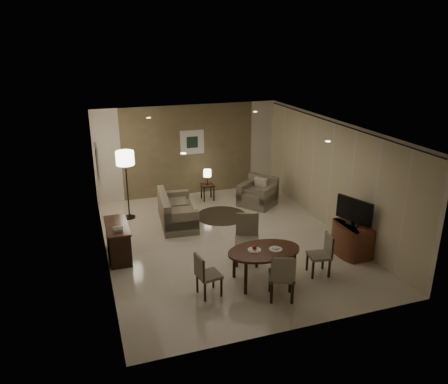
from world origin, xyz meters
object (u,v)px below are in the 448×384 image
object	(u,v)px
side_table	(208,192)
chair_near	(282,275)
console_desk	(118,241)
chair_left	(209,275)
chair_right	(319,255)
tv_cabinet	(352,239)
sofa	(177,209)
armchair	(258,192)
floor_lamp	(127,185)
dining_table	(264,266)
chair_far	(247,240)

from	to	relation	value
side_table	chair_near	bearing A→B (deg)	-91.96
side_table	console_desk	bearing A→B (deg)	-135.80
chair_left	chair_right	xyz separation A→B (m)	(2.30, 0.02, 0.01)
tv_cabinet	chair_near	bearing A→B (deg)	-154.13
console_desk	tv_cabinet	bearing A→B (deg)	-17.05
tv_cabinet	chair_near	xyz separation A→B (m)	(-2.23, -1.08, 0.12)
chair_near	chair_right	size ratio (longest dim) A/B	1.10
sofa	armchair	xyz separation A→B (m)	(2.44, 0.53, 0.01)
chair_right	floor_lamp	size ratio (longest dim) A/B	0.47
dining_table	chair_far	distance (m)	0.83
chair_far	floor_lamp	bearing A→B (deg)	143.77
console_desk	chair_right	distance (m)	4.26
chair_right	sofa	distance (m)	4.00
chair_far	floor_lamp	world-z (taller)	floor_lamp
dining_table	chair_right	xyz separation A→B (m)	(1.16, -0.10, 0.09)
sofa	armchair	bearing A→B (deg)	-72.82
chair_right	dining_table	bearing A→B (deg)	-85.42
side_table	floor_lamp	size ratio (longest dim) A/B	0.26
chair_right	side_table	world-z (taller)	chair_right
chair_right	side_table	bearing A→B (deg)	-159.92
armchair	side_table	world-z (taller)	armchair
console_desk	armchair	world-z (taller)	armchair
console_desk	armchair	size ratio (longest dim) A/B	1.32
tv_cabinet	floor_lamp	world-z (taller)	floor_lamp
chair_left	side_table	distance (m)	5.02
chair_far	chair_left	xyz separation A→B (m)	(-1.11, -0.92, -0.10)
chair_near	floor_lamp	xyz separation A→B (m)	(-2.17, 4.71, 0.44)
dining_table	sofa	distance (m)	3.43
console_desk	dining_table	distance (m)	3.23
console_desk	sofa	distance (m)	2.11
console_desk	floor_lamp	world-z (taller)	floor_lamp
chair_near	floor_lamp	world-z (taller)	floor_lamp
armchair	floor_lamp	world-z (taller)	floor_lamp
sofa	armchair	distance (m)	2.50
side_table	floor_lamp	bearing A→B (deg)	-164.89
tv_cabinet	chair_right	world-z (taller)	chair_right
chair_near	armchair	size ratio (longest dim) A/B	1.03
console_desk	dining_table	xyz separation A→B (m)	(2.59, -1.94, -0.04)
tv_cabinet	sofa	world-z (taller)	sofa
tv_cabinet	armchair	size ratio (longest dim) A/B	0.99
chair_far	armchair	bearing A→B (deg)	84.83
chair_far	armchair	xyz separation A→B (m)	(1.51, 3.01, -0.11)
chair_right	sofa	world-z (taller)	chair_right
tv_cabinet	dining_table	xyz separation A→B (m)	(-2.30, -0.44, -0.01)
console_desk	sofa	bearing A→B (deg)	39.90
dining_table	side_table	distance (m)	4.71
chair_far	sofa	bearing A→B (deg)	131.95
dining_table	armchair	distance (m)	4.10
chair_near	sofa	xyz separation A→B (m)	(-1.04, 3.94, -0.07)
floor_lamp	chair_left	bearing A→B (deg)	-77.11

